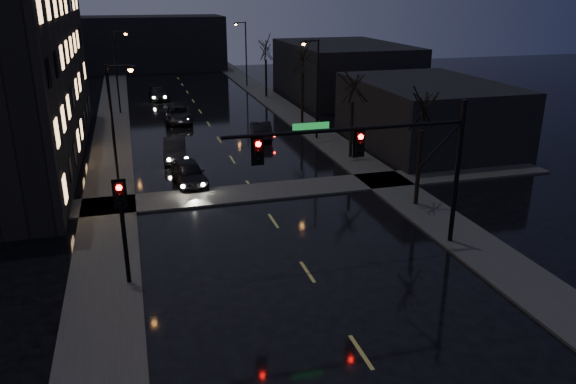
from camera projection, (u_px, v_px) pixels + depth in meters
sidewalk_left at (112, 137)px, 46.74m from camera, size 3.00×140.00×0.12m
sidewalk_right at (306, 125)px, 51.09m from camera, size 3.00×140.00×0.12m
sidewalk_cross at (255, 192)px, 33.97m from camera, size 40.00×3.00×0.12m
commercial_right_near at (427, 114)px, 43.91m from camera, size 10.00×14.00×5.00m
commercial_right_far at (343, 70)px, 64.05m from camera, size 12.00×18.00×6.00m
far_block at (150, 43)px, 85.76m from camera, size 22.00×10.00×8.00m
signal_mast at (385, 152)px, 24.72m from camera, size 11.11×0.41×7.00m
signal_pole_left at (122, 218)px, 22.44m from camera, size 0.35×0.41×4.53m
tree_near at (424, 97)px, 29.97m from camera, size 3.52×3.52×8.08m
tree_mid_a at (353, 78)px, 39.16m from camera, size 3.30×3.30×7.58m
tree_mid_b at (303, 50)px, 49.76m from camera, size 3.74×3.74×8.59m
tree_far at (266, 43)px, 62.62m from camera, size 3.43×3.43×7.88m
streetlight_l_near at (117, 126)px, 29.98m from camera, size 1.53×0.28×8.00m
streetlight_l_far at (118, 65)px, 54.43m from camera, size 1.53×0.28×8.00m
streetlight_r_mid at (315, 81)px, 44.74m from camera, size 1.53×0.28×8.00m
streetlight_r_far at (244, 49)px, 70.09m from camera, size 1.53×0.28×8.00m
oncoming_car_a at (189, 173)px, 35.33m from camera, size 2.19×4.62×1.53m
oncoming_car_b at (175, 150)px, 40.58m from camera, size 1.93×4.63×1.49m
oncoming_car_c at (178, 114)px, 52.17m from camera, size 2.62×5.37×1.47m
oncoming_car_d at (158, 93)px, 63.10m from camera, size 2.15×4.90×1.40m
lead_car at (261, 130)px, 46.45m from camera, size 2.13×4.60×1.46m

